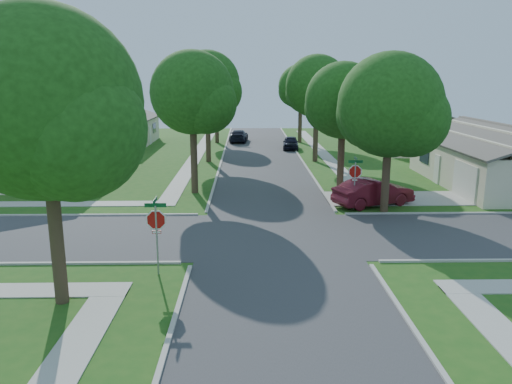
{
  "coord_description": "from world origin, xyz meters",
  "views": [
    {
      "loc": [
        -1.33,
        -22.48,
        7.33
      ],
      "look_at": [
        -0.87,
        2.19,
        1.6
      ],
      "focal_mm": 35.0,
      "sensor_mm": 36.0,
      "label": 1
    }
  ],
  "objects_px": {
    "stop_sign_sw": "(156,223)",
    "house_ne_near": "(499,163)",
    "tree_e_mid": "(318,89)",
    "tree_ne_corner": "(391,110)",
    "house_nw_far": "(112,131)",
    "stop_sign_ne": "(355,174)",
    "house_ne_far": "(413,134)",
    "tree_e_near": "(344,104)",
    "house_nw_near": "(52,156)",
    "car_driveway": "(373,192)",
    "tree_e_far": "(301,89)",
    "tree_w_far": "(217,93)",
    "car_curb_east": "(291,143)",
    "tree_w_mid": "(208,87)",
    "car_curb_west": "(239,136)",
    "tree_sw_corner": "(47,112)",
    "tree_w_near": "(193,96)"
  },
  "relations": [
    {
      "from": "stop_sign_sw",
      "to": "tree_w_far",
      "type": "height_order",
      "value": "tree_w_far"
    },
    {
      "from": "tree_w_near",
      "to": "tree_sw_corner",
      "type": "bearing_deg",
      "value": -99.9
    },
    {
      "from": "stop_sign_sw",
      "to": "house_ne_far",
      "type": "xyz_separation_m",
      "value": [
        20.69,
        33.7,
        -0.51
      ]
    },
    {
      "from": "stop_sign_sw",
      "to": "house_nw_far",
      "type": "height_order",
      "value": "house_nw_far"
    },
    {
      "from": "house_nw_near",
      "to": "house_nw_far",
      "type": "xyz_separation_m",
      "value": [
        0.0,
        17.0,
        0.0
      ]
    },
    {
      "from": "tree_w_far",
      "to": "house_ne_near",
      "type": "bearing_deg",
      "value": -48.1
    },
    {
      "from": "stop_sign_sw",
      "to": "tree_e_near",
      "type": "bearing_deg",
      "value": 55.41
    },
    {
      "from": "tree_e_near",
      "to": "car_curb_west",
      "type": "xyz_separation_m",
      "value": [
        -7.0,
        25.6,
        -4.96
      ]
    },
    {
      "from": "house_nw_far",
      "to": "house_nw_near",
      "type": "bearing_deg",
      "value": -90.0
    },
    {
      "from": "house_ne_near",
      "to": "tree_w_far",
      "type": "bearing_deg",
      "value": 131.9
    },
    {
      "from": "tree_w_near",
      "to": "tree_w_mid",
      "type": "height_order",
      "value": "tree_w_mid"
    },
    {
      "from": "tree_ne_corner",
      "to": "car_driveway",
      "type": "bearing_deg",
      "value": 105.56
    },
    {
      "from": "stop_sign_ne",
      "to": "house_ne_far",
      "type": "bearing_deg",
      "value": 65.07
    },
    {
      "from": "stop_sign_sw",
      "to": "house_nw_near",
      "type": "xyz_separation_m",
      "value": [
        -11.29,
        19.7,
        -0.51
      ]
    },
    {
      "from": "house_nw_near",
      "to": "car_curb_west",
      "type": "bearing_deg",
      "value": 54.97
    },
    {
      "from": "tree_e_near",
      "to": "house_nw_near",
      "type": "xyz_separation_m",
      "value": [
        -20.74,
        5.99,
        -4.13
      ]
    },
    {
      "from": "house_ne_near",
      "to": "car_driveway",
      "type": "distance_m",
      "value": 11.43
    },
    {
      "from": "car_driveway",
      "to": "car_curb_east",
      "type": "xyz_separation_m",
      "value": [
        -2.8,
        23.11,
        -0.13
      ]
    },
    {
      "from": "stop_sign_ne",
      "to": "house_nw_far",
      "type": "relative_size",
      "value": 0.22
    },
    {
      "from": "tree_e_far",
      "to": "tree_ne_corner",
      "type": "distance_m",
      "value": 29.85
    },
    {
      "from": "tree_ne_corner",
      "to": "car_curb_west",
      "type": "bearing_deg",
      "value": 105.8
    },
    {
      "from": "stop_sign_ne",
      "to": "tree_w_mid",
      "type": "height_order",
      "value": "tree_w_mid"
    },
    {
      "from": "car_curb_east",
      "to": "tree_w_mid",
      "type": "bearing_deg",
      "value": -131.18
    },
    {
      "from": "stop_sign_sw",
      "to": "car_curb_east",
      "type": "relative_size",
      "value": 0.77
    },
    {
      "from": "stop_sign_sw",
      "to": "house_ne_near",
      "type": "height_order",
      "value": "house_ne_near"
    },
    {
      "from": "tree_e_far",
      "to": "car_curb_east",
      "type": "xyz_separation_m",
      "value": [
        -1.55,
        -5.4,
        -5.32
      ]
    },
    {
      "from": "house_ne_far",
      "to": "house_nw_near",
      "type": "relative_size",
      "value": 1.0
    },
    {
      "from": "tree_e_mid",
      "to": "house_nw_near",
      "type": "relative_size",
      "value": 0.68
    },
    {
      "from": "house_ne_far",
      "to": "house_nw_far",
      "type": "bearing_deg",
      "value": 174.64
    },
    {
      "from": "tree_e_far",
      "to": "house_ne_near",
      "type": "relative_size",
      "value": 0.64
    },
    {
      "from": "tree_e_near",
      "to": "car_curb_east",
      "type": "height_order",
      "value": "tree_e_near"
    },
    {
      "from": "house_nw_far",
      "to": "car_curb_east",
      "type": "distance_m",
      "value": 19.51
    },
    {
      "from": "tree_w_near",
      "to": "house_ne_near",
      "type": "xyz_separation_m",
      "value": [
        20.64,
        1.99,
        -4.6
      ]
    },
    {
      "from": "tree_ne_corner",
      "to": "car_driveway",
      "type": "relative_size",
      "value": 1.81
    },
    {
      "from": "tree_w_near",
      "to": "car_driveway",
      "type": "xyz_separation_m",
      "value": [
        10.64,
        -3.51,
        -5.33
      ]
    },
    {
      "from": "house_nw_far",
      "to": "house_ne_near",
      "type": "bearing_deg",
      "value": -33.29
    },
    {
      "from": "tree_e_mid",
      "to": "house_nw_near",
      "type": "bearing_deg",
      "value": -163.85
    },
    {
      "from": "house_nw_near",
      "to": "car_driveway",
      "type": "height_order",
      "value": "house_nw_near"
    },
    {
      "from": "tree_w_mid",
      "to": "house_nw_far",
      "type": "relative_size",
      "value": 0.7
    },
    {
      "from": "tree_e_mid",
      "to": "tree_ne_corner",
      "type": "xyz_separation_m",
      "value": [
        1.6,
        -16.8,
        -0.66
      ]
    },
    {
      "from": "tree_w_mid",
      "to": "car_curb_west",
      "type": "height_order",
      "value": "tree_w_mid"
    },
    {
      "from": "tree_ne_corner",
      "to": "house_nw_near",
      "type": "distance_m",
      "value": 25.15
    },
    {
      "from": "stop_sign_sw",
      "to": "car_curb_west",
      "type": "distance_m",
      "value": 39.41
    },
    {
      "from": "tree_e_far",
      "to": "tree_w_far",
      "type": "height_order",
      "value": "tree_e_far"
    },
    {
      "from": "stop_sign_ne",
      "to": "house_nw_far",
      "type": "bearing_deg",
      "value": 127.16
    },
    {
      "from": "tree_w_far",
      "to": "house_nw_far",
      "type": "xyz_separation_m",
      "value": [
        -11.34,
        -2.01,
        -3.99
      ]
    },
    {
      "from": "tree_e_mid",
      "to": "tree_sw_corner",
      "type": "distance_m",
      "value": 30.54
    },
    {
      "from": "tree_w_far",
      "to": "tree_ne_corner",
      "type": "relative_size",
      "value": 0.93
    },
    {
      "from": "car_driveway",
      "to": "car_curb_west",
      "type": "height_order",
      "value": "car_driveway"
    },
    {
      "from": "tree_w_far",
      "to": "house_ne_near",
      "type": "distance_m",
      "value": 31.17
    }
  ]
}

